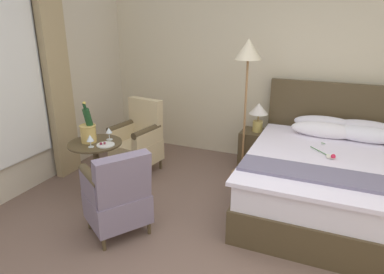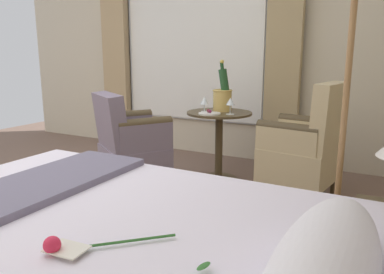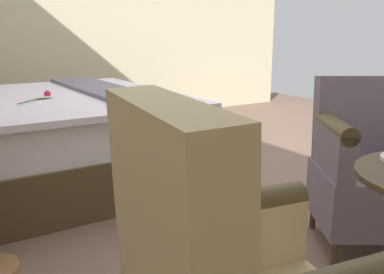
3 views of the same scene
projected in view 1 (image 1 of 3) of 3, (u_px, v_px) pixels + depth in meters
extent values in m
cube|color=beige|center=(290.00, 62.00, 4.60)|extent=(5.51, 0.12, 2.85)
cube|color=tan|center=(58.00, 80.00, 4.26)|extent=(0.10, 0.36, 2.51)
cube|color=#4D3E27|center=(336.00, 197.00, 3.67)|extent=(1.84, 2.01, 0.35)
cube|color=white|center=(340.00, 172.00, 3.57)|extent=(1.78, 1.95, 0.25)
cube|color=white|center=(342.00, 161.00, 3.47)|extent=(1.88, 1.89, 0.04)
cube|color=slate|center=(342.00, 178.00, 3.03)|extent=(1.84, 0.36, 0.03)
cube|color=#4D3E27|center=(345.00, 118.00, 4.37)|extent=(1.93, 0.08, 0.88)
ellipsoid|color=white|center=(326.00, 124.00, 4.30)|extent=(0.78, 0.25, 0.19)
ellipsoid|color=white|center=(364.00, 128.00, 4.13)|extent=(0.77, 0.23, 0.20)
ellipsoid|color=white|center=(324.00, 130.00, 4.08)|extent=(0.77, 0.24, 0.20)
ellipsoid|color=white|center=(365.00, 134.00, 3.92)|extent=(0.78, 0.26, 0.20)
cylinder|color=#2D6628|center=(321.00, 152.00, 3.62)|extent=(0.24, 0.25, 0.01)
sphere|color=#DB2342|center=(333.00, 156.00, 3.46)|extent=(0.05, 0.05, 0.05)
ellipsoid|color=#33702D|center=(323.00, 143.00, 3.86)|extent=(0.05, 0.03, 0.01)
cube|color=white|center=(331.00, 156.00, 3.50)|extent=(0.09, 0.12, 0.00)
cube|color=#4D3E27|center=(256.00, 150.00, 4.70)|extent=(0.42, 0.37, 0.54)
sphere|color=#B7B2A8|center=(273.00, 144.00, 4.58)|extent=(0.02, 0.02, 0.02)
cylinder|color=tan|center=(258.00, 126.00, 4.59)|extent=(0.13, 0.13, 0.15)
cylinder|color=olive|center=(258.00, 117.00, 4.54)|extent=(0.02, 0.02, 0.10)
cone|color=silver|center=(259.00, 108.00, 4.50)|extent=(0.25, 0.25, 0.14)
cylinder|color=#A17347|center=(242.00, 173.00, 4.60)|extent=(0.28, 0.28, 0.03)
cylinder|color=#A17347|center=(245.00, 119.00, 4.35)|extent=(0.03, 0.03, 1.49)
cone|color=beige|center=(248.00, 49.00, 4.06)|extent=(0.32, 0.32, 0.25)
cylinder|color=#4D3E27|center=(100.00, 194.00, 4.07)|extent=(0.36, 0.36, 0.03)
cylinder|color=#4D3E27|center=(98.00, 170.00, 3.97)|extent=(0.07, 0.07, 0.65)
cylinder|color=#4D3E27|center=(95.00, 143.00, 3.86)|extent=(0.60, 0.60, 0.02)
cylinder|color=tan|center=(88.00, 134.00, 3.84)|extent=(0.17, 0.17, 0.19)
torus|color=tan|center=(88.00, 126.00, 3.81)|extent=(0.18, 0.18, 0.02)
cylinder|color=white|center=(88.00, 127.00, 3.82)|extent=(0.15, 0.15, 0.03)
cylinder|color=#1E4723|center=(89.00, 121.00, 3.81)|extent=(0.09, 0.13, 0.29)
cylinder|color=#193D1E|center=(84.00, 106.00, 3.73)|extent=(0.04, 0.04, 0.08)
sphere|color=gold|center=(84.00, 103.00, 3.72)|extent=(0.04, 0.04, 0.04)
cylinder|color=white|center=(91.00, 147.00, 3.72)|extent=(0.06, 0.06, 0.01)
cylinder|color=white|center=(91.00, 144.00, 3.71)|extent=(0.01, 0.01, 0.06)
cone|color=white|center=(90.00, 138.00, 3.69)|extent=(0.08, 0.08, 0.07)
cylinder|color=white|center=(110.00, 139.00, 3.94)|extent=(0.07, 0.07, 0.01)
cylinder|color=white|center=(109.00, 136.00, 3.93)|extent=(0.01, 0.01, 0.08)
cone|color=white|center=(109.00, 130.00, 3.90)|extent=(0.08, 0.08, 0.06)
cylinder|color=white|center=(106.00, 145.00, 3.77)|extent=(0.20, 0.20, 0.01)
sphere|color=maroon|center=(105.00, 143.00, 3.77)|extent=(0.03, 0.03, 0.03)
sphere|color=brown|center=(105.00, 144.00, 3.76)|extent=(0.02, 0.02, 0.02)
sphere|color=maroon|center=(101.00, 144.00, 3.75)|extent=(0.03, 0.03, 0.03)
cylinder|color=#4D3E27|center=(113.00, 168.00, 4.61)|extent=(0.04, 0.04, 0.15)
cylinder|color=#4D3E27|center=(139.00, 176.00, 4.38)|extent=(0.04, 0.04, 0.15)
cylinder|color=#4D3E27|center=(136.00, 157.00, 4.98)|extent=(0.04, 0.04, 0.15)
cylinder|color=#4D3E27|center=(161.00, 164.00, 4.75)|extent=(0.04, 0.04, 0.15)
cube|color=#D1B98A|center=(136.00, 151.00, 4.61)|extent=(0.60, 0.62, 0.28)
cube|color=#D1B98A|center=(146.00, 118.00, 4.65)|extent=(0.51, 0.22, 0.54)
cube|color=#D1B98A|center=(123.00, 133.00, 4.62)|extent=(0.17, 0.51, 0.19)
cylinder|color=#4D3E27|center=(122.00, 126.00, 4.59)|extent=(0.17, 0.51, 0.09)
cube|color=#D1B98A|center=(147.00, 138.00, 4.41)|extent=(0.17, 0.51, 0.19)
cylinder|color=#4D3E27|center=(147.00, 131.00, 4.37)|extent=(0.17, 0.51, 0.09)
cylinder|color=#4D3E27|center=(132.00, 209.00, 3.66)|extent=(0.04, 0.04, 0.13)
cylinder|color=#4D3E27|center=(90.00, 222.00, 3.42)|extent=(0.04, 0.04, 0.13)
cylinder|color=#4D3E27|center=(149.00, 228.00, 3.33)|extent=(0.04, 0.04, 0.13)
cylinder|color=#4D3E27|center=(104.00, 244.00, 3.10)|extent=(0.04, 0.04, 0.13)
cube|color=slate|center=(117.00, 206.00, 3.31)|extent=(0.70, 0.72, 0.29)
cube|color=slate|center=(123.00, 179.00, 3.03)|extent=(0.42, 0.52, 0.46)
cube|color=slate|center=(136.00, 176.00, 3.35)|extent=(0.43, 0.32, 0.23)
cylinder|color=#4D3E27|center=(135.00, 165.00, 3.31)|extent=(0.43, 0.32, 0.09)
cube|color=slate|center=(92.00, 188.00, 3.12)|extent=(0.43, 0.32, 0.23)
cylinder|color=#4D3E27|center=(91.00, 176.00, 3.08)|extent=(0.43, 0.32, 0.09)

